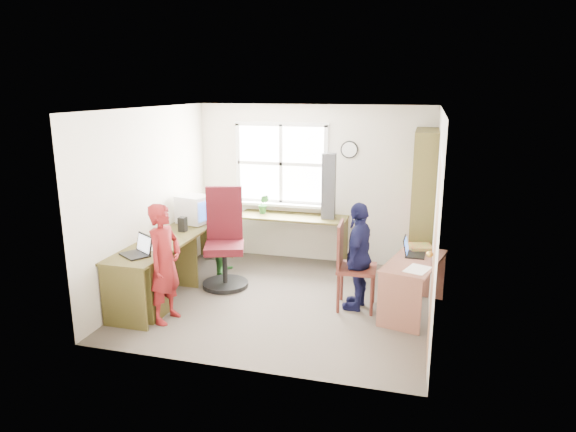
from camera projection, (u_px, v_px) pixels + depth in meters
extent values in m
cube|color=#484038|center=(283.00, 301.00, 6.55)|extent=(3.60, 3.40, 0.02)
cube|color=white|center=(282.00, 108.00, 5.96)|extent=(3.60, 3.40, 0.02)
cube|color=silver|center=(313.00, 184.00, 7.86)|extent=(3.60, 0.02, 2.40)
cube|color=silver|center=(232.00, 251.00, 4.66)|extent=(3.60, 0.02, 2.40)
cube|color=silver|center=(150.00, 201.00, 6.72)|extent=(0.02, 3.40, 2.40)
cube|color=silver|center=(436.00, 219.00, 5.80)|extent=(0.02, 3.40, 2.40)
cube|color=white|center=(281.00, 164.00, 7.89)|extent=(1.40, 0.01, 1.20)
cube|color=white|center=(281.00, 164.00, 7.88)|extent=(1.48, 0.04, 1.28)
cube|color=#A37046|center=(433.00, 265.00, 4.87)|extent=(0.02, 0.82, 2.00)
sphere|color=gold|center=(430.00, 254.00, 5.19)|extent=(0.07, 0.07, 0.07)
cylinder|color=black|center=(349.00, 150.00, 7.56)|extent=(0.26, 0.03, 0.26)
cylinder|color=white|center=(349.00, 150.00, 7.54)|extent=(0.22, 0.01, 0.22)
cube|color=#4F471F|center=(177.00, 234.00, 6.85)|extent=(0.60, 2.70, 0.03)
cube|color=#4F471F|center=(292.00, 217.00, 7.76)|extent=(1.65, 0.56, 0.03)
cube|color=#4F471F|center=(178.00, 261.00, 6.94)|extent=(0.56, 0.03, 0.72)
cube|color=#4F471F|center=(123.00, 299.00, 5.70)|extent=(0.56, 0.03, 0.72)
cube|color=#4F471F|center=(217.00, 235.00, 8.17)|extent=(0.56, 0.03, 0.72)
cube|color=#4F471F|center=(344.00, 245.00, 7.65)|extent=(0.03, 0.52, 0.72)
cube|color=#4F471F|center=(141.00, 286.00, 6.05)|extent=(0.54, 0.45, 0.72)
cube|color=brown|center=(414.00, 261.00, 6.05)|extent=(0.79, 1.24, 0.03)
cube|color=brown|center=(399.00, 304.00, 5.66)|extent=(0.49, 0.14, 0.64)
cube|color=brown|center=(425.00, 273.00, 6.60)|extent=(0.49, 0.14, 0.64)
cube|color=#4F471F|center=(422.00, 216.00, 6.51)|extent=(0.30, 0.02, 2.10)
cube|color=#4F471F|center=(423.00, 200.00, 7.45)|extent=(0.30, 0.02, 2.10)
cube|color=#4F471F|center=(428.00, 131.00, 6.73)|extent=(0.30, 1.00, 0.02)
cube|color=#4F471F|center=(418.00, 276.00, 7.22)|extent=(0.30, 1.00, 0.02)
cube|color=#4F471F|center=(420.00, 252.00, 7.13)|extent=(0.30, 1.00, 0.02)
cube|color=#4F471F|center=(422.00, 225.00, 7.04)|extent=(0.30, 1.00, 0.02)
cube|color=#4F471F|center=(423.00, 198.00, 6.95)|extent=(0.30, 1.00, 0.02)
cube|color=#4F471F|center=(425.00, 171.00, 6.85)|extent=(0.30, 1.00, 0.02)
cube|color=#4F471F|center=(427.00, 142.00, 6.76)|extent=(0.30, 1.00, 0.02)
cube|color=#A72617|center=(418.00, 274.00, 6.90)|extent=(0.25, 0.28, 0.27)
cube|color=navy|center=(419.00, 265.00, 7.20)|extent=(0.25, 0.30, 0.29)
cube|color=#1C7736|center=(419.00, 258.00, 7.48)|extent=(0.25, 0.26, 0.30)
cube|color=gold|center=(420.00, 247.00, 6.81)|extent=(0.25, 0.28, 0.30)
cube|color=#702F77|center=(421.00, 239.00, 7.11)|extent=(0.25, 0.30, 0.32)
cube|color=orange|center=(421.00, 235.00, 7.39)|extent=(0.25, 0.26, 0.29)
cube|color=black|center=(422.00, 219.00, 6.72)|extent=(0.25, 0.28, 0.32)
cube|color=beige|center=(422.00, 214.00, 7.02)|extent=(0.25, 0.30, 0.29)
cube|color=#A72617|center=(423.00, 209.00, 7.30)|extent=(0.25, 0.26, 0.30)
cube|color=navy|center=(424.00, 191.00, 6.63)|extent=(0.25, 0.28, 0.29)
cube|color=#1C7736|center=(424.00, 186.00, 6.93)|extent=(0.25, 0.30, 0.30)
cube|color=gold|center=(424.00, 182.00, 7.20)|extent=(0.25, 0.26, 0.32)
cube|color=#702F77|center=(426.00, 161.00, 6.53)|extent=(0.25, 0.28, 0.30)
cube|color=orange|center=(426.00, 158.00, 6.83)|extent=(0.25, 0.30, 0.32)
cube|color=black|center=(426.00, 156.00, 7.12)|extent=(0.25, 0.26, 0.29)
cylinder|color=black|center=(226.00, 284.00, 7.00)|extent=(0.79, 0.79, 0.06)
cylinder|color=black|center=(225.00, 266.00, 6.94)|extent=(0.08, 0.08, 0.47)
cube|color=#430C12|center=(224.00, 248.00, 6.87)|extent=(0.65, 0.65, 0.10)
cube|color=#430C12|center=(224.00, 213.00, 7.00)|extent=(0.49, 0.24, 0.73)
cylinder|color=#58251D|center=(338.00, 293.00, 6.13)|extent=(0.04, 0.04, 0.50)
cylinder|color=#58251D|center=(372.00, 296.00, 6.05)|extent=(0.04, 0.04, 0.50)
cylinder|color=#58251D|center=(342.00, 281.00, 6.51)|extent=(0.04, 0.04, 0.50)
cylinder|color=#58251D|center=(373.00, 284.00, 6.43)|extent=(0.04, 0.04, 0.50)
cube|color=#58251D|center=(357.00, 269.00, 6.21)|extent=(0.49, 0.49, 0.04)
cube|color=#58251D|center=(340.00, 245.00, 6.19)|extent=(0.06, 0.44, 0.55)
cube|color=white|center=(195.00, 223.00, 7.34)|extent=(0.35, 0.30, 0.02)
cube|color=white|center=(194.00, 209.00, 7.29)|extent=(0.48, 0.45, 0.39)
cube|color=#3F72F2|center=(206.00, 211.00, 7.19)|extent=(0.08, 0.32, 0.28)
cube|color=black|center=(135.00, 255.00, 5.93)|extent=(0.42, 0.39, 0.02)
cube|color=black|center=(144.00, 244.00, 5.98)|extent=(0.31, 0.23, 0.22)
cube|color=white|center=(144.00, 244.00, 5.98)|extent=(0.27, 0.20, 0.18)
cube|color=black|center=(415.00, 255.00, 6.22)|extent=(0.24, 0.32, 0.02)
cube|color=black|center=(406.00, 245.00, 6.23)|extent=(0.07, 0.32, 0.21)
cube|color=#3F72F2|center=(407.00, 246.00, 6.23)|extent=(0.05, 0.28, 0.17)
cube|color=black|center=(183.00, 224.00, 6.91)|extent=(0.10, 0.10, 0.20)
cube|color=black|center=(203.00, 214.00, 7.54)|extent=(0.11, 0.11, 0.17)
cube|color=black|center=(329.00, 186.00, 7.51)|extent=(0.20, 0.18, 0.97)
cube|color=red|center=(420.00, 247.00, 6.44)|extent=(0.34, 0.34, 0.06)
cube|color=white|center=(156.00, 247.00, 6.25)|extent=(0.31, 0.37, 0.00)
cube|color=white|center=(417.00, 269.00, 5.73)|extent=(0.33, 0.39, 0.00)
imported|color=#2A692D|center=(264.00, 204.00, 7.87)|extent=(0.18, 0.15, 0.30)
imported|color=maroon|center=(165.00, 263.00, 5.83)|extent=(0.39, 0.54, 1.39)
imported|color=#337F32|center=(228.00, 234.00, 7.41)|extent=(0.57, 0.66, 1.18)
imported|color=#121339|center=(359.00, 256.00, 6.19)|extent=(0.43, 0.82, 1.33)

